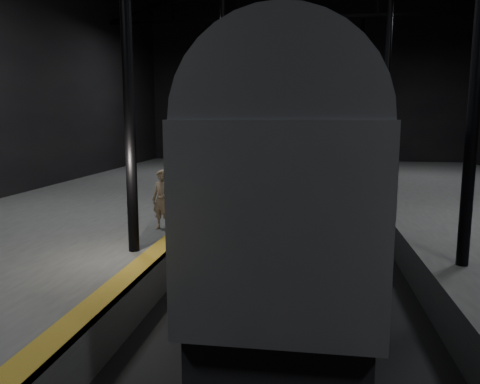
# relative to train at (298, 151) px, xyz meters

# --- Properties ---
(ground) EXTENTS (44.00, 44.00, 0.00)m
(ground) POSITION_rel_train_xyz_m (0.00, -1.71, -3.09)
(ground) COLOR black
(ground) RESTS_ON ground
(platform_left) EXTENTS (9.00, 43.80, 1.00)m
(platform_left) POSITION_rel_train_xyz_m (-7.50, -1.71, -2.59)
(platform_left) COLOR #494947
(platform_left) RESTS_ON ground
(tactile_strip) EXTENTS (0.50, 43.80, 0.01)m
(tactile_strip) POSITION_rel_train_xyz_m (-3.25, -1.71, -2.08)
(tactile_strip) COLOR #996C1B
(tactile_strip) RESTS_ON platform_left
(track) EXTENTS (2.40, 43.00, 0.24)m
(track) POSITION_rel_train_xyz_m (0.00, -1.71, -3.02)
(track) COLOR #3F3328
(track) RESTS_ON ground
(train) EXTENTS (3.10, 20.70, 5.53)m
(train) POSITION_rel_train_xyz_m (0.00, 0.00, 0.00)
(train) COLOR #929499
(train) RESTS_ON ground
(woman) EXTENTS (0.72, 0.56, 1.74)m
(woman) POSITION_rel_train_xyz_m (-3.80, -3.43, -1.21)
(woman) COLOR tan
(woman) RESTS_ON platform_left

